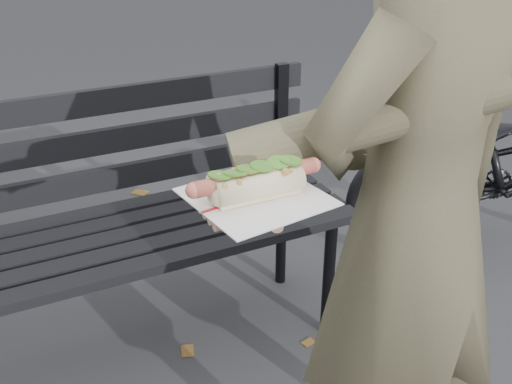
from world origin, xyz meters
The scene contains 3 objects.
park_bench centered at (-0.13, 0.96, 0.52)m, with size 1.50×0.44×0.88m.
person centered at (0.35, 0.13, 0.80)m, with size 0.58×0.38×1.60m, color #4B4A32.
held_hotdog centered at (0.15, 0.11, 1.03)m, with size 0.63×0.30×0.20m.
Camera 1 is at (-0.41, -0.68, 1.41)m, focal length 42.00 mm.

